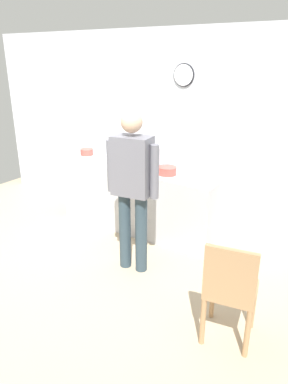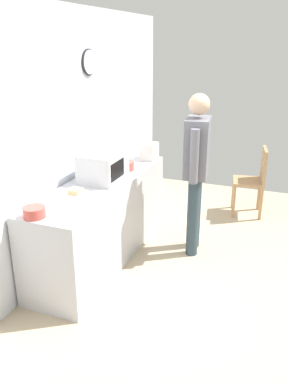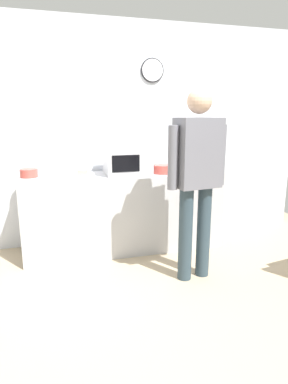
{
  "view_description": "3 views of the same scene",
  "coord_description": "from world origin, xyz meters",
  "px_view_note": "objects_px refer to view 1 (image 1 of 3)",
  "views": [
    {
      "loc": [
        2.68,
        -2.54,
        2.26
      ],
      "look_at": [
        0.56,
        0.78,
        0.75
      ],
      "focal_mm": 33.18,
      "sensor_mm": 36.0,
      "label": 1
    },
    {
      "loc": [
        -3.3,
        -0.61,
        2.25
      ],
      "look_at": [
        0.46,
        0.83,
        0.73
      ],
      "focal_mm": 37.26,
      "sensor_mm": 36.0,
      "label": 2
    },
    {
      "loc": [
        -0.56,
        -2.39,
        1.56
      ],
      "look_at": [
        0.33,
        0.79,
        0.77
      ],
      "focal_mm": 30.92,
      "sensor_mm": 36.0,
      "label": 3
    }
  ],
  "objects_px": {
    "microwave": "(143,157)",
    "sandwich_plate": "(115,160)",
    "cereal_bowl": "(167,171)",
    "spoon_utensil": "(87,159)",
    "fork_utensil": "(106,156)",
    "person_standing": "(132,182)",
    "wooden_chair": "(230,289)",
    "salad_bowl": "(87,152)",
    "toaster": "(203,176)"
  },
  "relations": [
    {
      "from": "sandwich_plate",
      "to": "cereal_bowl",
      "type": "xyz_separation_m",
      "value": [
        0.9,
        -0.11,
        0.03
      ]
    },
    {
      "from": "spoon_utensil",
      "to": "toaster",
      "type": "bearing_deg",
      "value": -2.82
    },
    {
      "from": "cereal_bowl",
      "to": "wooden_chair",
      "type": "bearing_deg",
      "value": -45.09
    },
    {
      "from": "fork_utensil",
      "to": "person_standing",
      "type": "bearing_deg",
      "value": -41.72
    },
    {
      "from": "sandwich_plate",
      "to": "toaster",
      "type": "relative_size",
      "value": 1.22
    },
    {
      "from": "microwave",
      "to": "wooden_chair",
      "type": "height_order",
      "value": "microwave"
    },
    {
      "from": "cereal_bowl",
      "to": "fork_utensil",
      "type": "height_order",
      "value": "cereal_bowl"
    },
    {
      "from": "sandwich_plate",
      "to": "wooden_chair",
      "type": "height_order",
      "value": "sandwich_plate"
    },
    {
      "from": "cereal_bowl",
      "to": "salad_bowl",
      "type": "bearing_deg",
      "value": 173.36
    },
    {
      "from": "cereal_bowl",
      "to": "spoon_utensil",
      "type": "height_order",
      "value": "cereal_bowl"
    },
    {
      "from": "toaster",
      "to": "cereal_bowl",
      "type": "bearing_deg",
      "value": 167.83
    },
    {
      "from": "fork_utensil",
      "to": "spoon_utensil",
      "type": "bearing_deg",
      "value": -112.15
    },
    {
      "from": "fork_utensil",
      "to": "wooden_chair",
      "type": "height_order",
      "value": "wooden_chair"
    },
    {
      "from": "toaster",
      "to": "spoon_utensil",
      "type": "relative_size",
      "value": 1.29
    },
    {
      "from": "salad_bowl",
      "to": "cereal_bowl",
      "type": "xyz_separation_m",
      "value": [
        1.47,
        -0.17,
        0.0
      ]
    },
    {
      "from": "microwave",
      "to": "fork_utensil",
      "type": "distance_m",
      "value": 0.81
    },
    {
      "from": "toaster",
      "to": "fork_utensil",
      "type": "distance_m",
      "value": 1.73
    },
    {
      "from": "microwave",
      "to": "person_standing",
      "type": "xyz_separation_m",
      "value": [
        0.44,
        -0.88,
        0.01
      ]
    },
    {
      "from": "fork_utensil",
      "to": "spoon_utensil",
      "type": "height_order",
      "value": "same"
    },
    {
      "from": "salad_bowl",
      "to": "spoon_utensil",
      "type": "xyz_separation_m",
      "value": [
        0.18,
        -0.19,
        -0.04
      ]
    },
    {
      "from": "cereal_bowl",
      "to": "sandwich_plate",
      "type": "bearing_deg",
      "value": 173.24
    },
    {
      "from": "salad_bowl",
      "to": "cereal_bowl",
      "type": "distance_m",
      "value": 1.48
    },
    {
      "from": "microwave",
      "to": "sandwich_plate",
      "type": "height_order",
      "value": "microwave"
    },
    {
      "from": "sandwich_plate",
      "to": "salad_bowl",
      "type": "distance_m",
      "value": 0.57
    },
    {
      "from": "salad_bowl",
      "to": "wooden_chair",
      "type": "bearing_deg",
      "value": -28.27
    },
    {
      "from": "sandwich_plate",
      "to": "wooden_chair",
      "type": "xyz_separation_m",
      "value": [
        2.23,
        -1.44,
        -0.38
      ]
    },
    {
      "from": "microwave",
      "to": "spoon_utensil",
      "type": "xyz_separation_m",
      "value": [
        -0.89,
        -0.08,
        -0.15
      ]
    },
    {
      "from": "sandwich_plate",
      "to": "toaster",
      "type": "xyz_separation_m",
      "value": [
        1.42,
        -0.22,
        0.08
      ]
    },
    {
      "from": "person_standing",
      "to": "wooden_chair",
      "type": "distance_m",
      "value": 1.48
    },
    {
      "from": "sandwich_plate",
      "to": "cereal_bowl",
      "type": "relative_size",
      "value": 1.18
    },
    {
      "from": "sandwich_plate",
      "to": "wooden_chair",
      "type": "bearing_deg",
      "value": -32.84
    },
    {
      "from": "microwave",
      "to": "cereal_bowl",
      "type": "xyz_separation_m",
      "value": [
        0.4,
        -0.06,
        -0.1
      ]
    },
    {
      "from": "salad_bowl",
      "to": "toaster",
      "type": "height_order",
      "value": "toaster"
    },
    {
      "from": "fork_utensil",
      "to": "wooden_chair",
      "type": "bearing_deg",
      "value": -32.45
    },
    {
      "from": "microwave",
      "to": "person_standing",
      "type": "distance_m",
      "value": 0.99
    },
    {
      "from": "toaster",
      "to": "spoon_utensil",
      "type": "xyz_separation_m",
      "value": [
        -1.81,
        0.09,
        -0.1
      ]
    },
    {
      "from": "fork_utensil",
      "to": "spoon_utensil",
      "type": "xyz_separation_m",
      "value": [
        -0.11,
        -0.28,
        0.0
      ]
    },
    {
      "from": "fork_utensil",
      "to": "cereal_bowl",
      "type": "bearing_deg",
      "value": -12.42
    },
    {
      "from": "fork_utensil",
      "to": "sandwich_plate",
      "type": "bearing_deg",
      "value": -29.11
    },
    {
      "from": "spoon_utensil",
      "to": "person_standing",
      "type": "distance_m",
      "value": 1.56
    },
    {
      "from": "microwave",
      "to": "toaster",
      "type": "xyz_separation_m",
      "value": [
        0.92,
        -0.17,
        -0.05
      ]
    },
    {
      "from": "salad_bowl",
      "to": "spoon_utensil",
      "type": "height_order",
      "value": "salad_bowl"
    },
    {
      "from": "toaster",
      "to": "wooden_chair",
      "type": "xyz_separation_m",
      "value": [
        0.81,
        -1.22,
        -0.46
      ]
    },
    {
      "from": "toaster",
      "to": "fork_utensil",
      "type": "bearing_deg",
      "value": 167.66
    },
    {
      "from": "salad_bowl",
      "to": "person_standing",
      "type": "bearing_deg",
      "value": -33.44
    },
    {
      "from": "microwave",
      "to": "spoon_utensil",
      "type": "distance_m",
      "value": 0.9
    },
    {
      "from": "salad_bowl",
      "to": "person_standing",
      "type": "height_order",
      "value": "person_standing"
    },
    {
      "from": "salad_bowl",
      "to": "person_standing",
      "type": "xyz_separation_m",
      "value": [
        1.51,
        -1.0,
        0.11
      ]
    },
    {
      "from": "wooden_chair",
      "to": "salad_bowl",
      "type": "bearing_deg",
      "value": 151.73
    },
    {
      "from": "microwave",
      "to": "sandwich_plate",
      "type": "xyz_separation_m",
      "value": [
        -0.5,
        0.05,
        -0.13
      ]
    }
  ]
}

